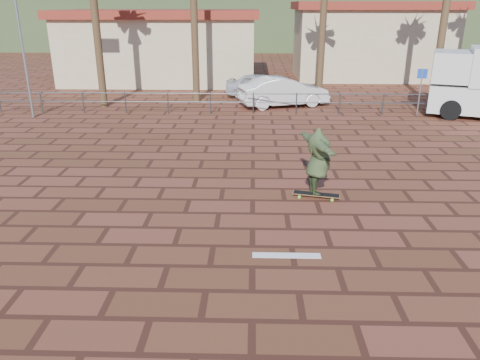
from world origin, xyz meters
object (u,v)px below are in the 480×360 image
skateboarder (318,162)px  car_white (284,92)px  car_silver (262,86)px  longboard (316,195)px

skateboarder → car_white: 11.96m
car_silver → car_white: bearing=-137.2°
longboard → skateboarder: skateboarder is taller
skateboarder → car_white: bearing=-13.5°
longboard → car_white: 11.98m
longboard → car_white: bearing=103.9°
skateboarder → car_silver: bearing=-9.5°
car_silver → skateboarder: bearing=-158.6°
longboard → skateboarder: bearing=129.6°
car_silver → longboard: bearing=-158.6°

